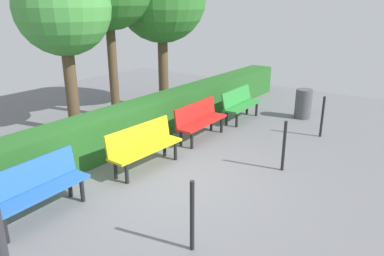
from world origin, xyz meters
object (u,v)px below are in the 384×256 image
object	(u,v)px
bench_red	(200,119)
bench_yellow	(144,145)
bench_blue	(35,187)
tree_far	(63,9)
bench_green	(240,103)
trash_bin	(303,104)

from	to	relation	value
bench_red	bench_yellow	world-z (taller)	same
bench_blue	tree_far	xyz separation A→B (m)	(-2.80, -2.76, 2.47)
bench_green	trash_bin	world-z (taller)	bench_green
bench_red	tree_far	bearing A→B (deg)	-64.63
bench_red	bench_green	bearing A→B (deg)	176.51
bench_blue	tree_far	bearing A→B (deg)	-138.11
bench_red	tree_far	distance (m)	4.01
bench_green	bench_yellow	xyz separation A→B (m)	(3.86, 0.01, 0.00)
bench_yellow	trash_bin	distance (m)	5.23
bench_green	bench_red	size ratio (longest dim) A/B	0.94
bench_blue	bench_green	bearing A→B (deg)	176.13
bench_red	trash_bin	bearing A→B (deg)	153.70
bench_red	trash_bin	size ratio (longest dim) A/B	1.99
bench_red	bench_yellow	bearing A→B (deg)	0.57
bench_green	tree_far	distance (m)	5.02
bench_red	bench_blue	world-z (taller)	same
bench_green	bench_yellow	size ratio (longest dim) A/B	0.92
bench_green	trash_bin	size ratio (longest dim) A/B	1.87
trash_bin	bench_red	bearing A→B (deg)	-24.83
bench_yellow	tree_far	bearing A→B (deg)	-98.90
bench_green	bench_red	xyz separation A→B (m)	(1.86, -0.07, 0.00)
bench_green	trash_bin	bearing A→B (deg)	130.03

